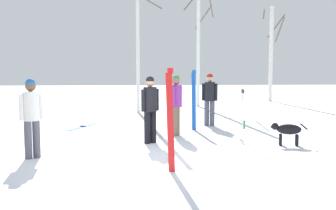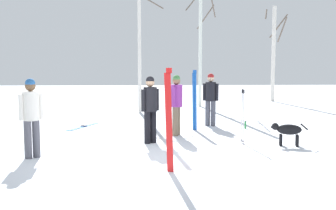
{
  "view_description": "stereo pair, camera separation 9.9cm",
  "coord_description": "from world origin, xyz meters",
  "px_view_note": "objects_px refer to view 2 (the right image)",
  "views": [
    {
      "loc": [
        0.15,
        -8.34,
        2.02
      ],
      "look_at": [
        0.69,
        1.62,
        1.0
      ],
      "focal_mm": 42.96,
      "sensor_mm": 36.0,
      "label": 1
    },
    {
      "loc": [
        0.25,
        -8.34,
        2.02
      ],
      "look_at": [
        0.69,
        1.62,
        1.0
      ],
      "focal_mm": 42.96,
      "sensor_mm": 36.0,
      "label": 2
    }
  ],
  "objects_px": {
    "person_2": "(31,113)",
    "person_3": "(176,101)",
    "water_bottle_0": "(245,125)",
    "ski_pair_planted_0": "(195,100)",
    "dog": "(287,130)",
    "birch_tree_4": "(201,34)",
    "person_4": "(150,105)",
    "ski_poles_0": "(243,115)",
    "ski_pair_lying_0": "(83,127)",
    "birch_tree_5": "(274,51)",
    "person_1": "(211,96)",
    "birch_tree_3": "(139,21)",
    "ski_pair_planted_1": "(169,121)"
  },
  "relations": [
    {
      "from": "person_1",
      "to": "ski_pair_planted_1",
      "type": "height_order",
      "value": "ski_pair_planted_1"
    },
    {
      "from": "dog",
      "to": "person_3",
      "type": "bearing_deg",
      "value": 148.98
    },
    {
      "from": "ski_pair_planted_0",
      "to": "birch_tree_3",
      "type": "xyz_separation_m",
      "value": [
        -1.79,
        4.58,
        2.87
      ]
    },
    {
      "from": "ski_pair_planted_0",
      "to": "person_3",
      "type": "bearing_deg",
      "value": -124.15
    },
    {
      "from": "person_4",
      "to": "birch_tree_4",
      "type": "bearing_deg",
      "value": 75.07
    },
    {
      "from": "person_3",
      "to": "person_4",
      "type": "height_order",
      "value": "same"
    },
    {
      "from": "person_1",
      "to": "person_3",
      "type": "relative_size",
      "value": 1.0
    },
    {
      "from": "birch_tree_3",
      "to": "birch_tree_5",
      "type": "distance_m",
      "value": 8.63
    },
    {
      "from": "person_2",
      "to": "ski_pair_planted_0",
      "type": "bearing_deg",
      "value": 42.04
    },
    {
      "from": "person_2",
      "to": "ski_pair_planted_0",
      "type": "distance_m",
      "value": 5.25
    },
    {
      "from": "dog",
      "to": "birch_tree_5",
      "type": "xyz_separation_m",
      "value": [
        3.28,
        11.87,
        2.31
      ]
    },
    {
      "from": "person_1",
      "to": "person_2",
      "type": "distance_m",
      "value": 6.26
    },
    {
      "from": "ski_pair_planted_0",
      "to": "birch_tree_5",
      "type": "xyz_separation_m",
      "value": [
        5.31,
        9.37,
        1.78
      ]
    },
    {
      "from": "birch_tree_5",
      "to": "ski_pair_lying_0",
      "type": "bearing_deg",
      "value": -135.73
    },
    {
      "from": "person_3",
      "to": "ski_poles_0",
      "type": "relative_size",
      "value": 1.24
    },
    {
      "from": "ski_pair_planted_1",
      "to": "ski_poles_0",
      "type": "distance_m",
      "value": 3.29
    },
    {
      "from": "birch_tree_3",
      "to": "ski_poles_0",
      "type": "bearing_deg",
      "value": -67.61
    },
    {
      "from": "person_1",
      "to": "birch_tree_5",
      "type": "distance_m",
      "value": 9.9
    },
    {
      "from": "person_3",
      "to": "water_bottle_0",
      "type": "distance_m",
      "value": 2.64
    },
    {
      "from": "person_2",
      "to": "person_3",
      "type": "distance_m",
      "value": 4.2
    },
    {
      "from": "person_1",
      "to": "ski_pair_planted_0",
      "type": "height_order",
      "value": "ski_pair_planted_0"
    },
    {
      "from": "person_3",
      "to": "water_bottle_0",
      "type": "xyz_separation_m",
      "value": [
        2.24,
        1.09,
        -0.86
      ]
    },
    {
      "from": "person_4",
      "to": "water_bottle_0",
      "type": "height_order",
      "value": "person_4"
    },
    {
      "from": "ski_pair_lying_0",
      "to": "water_bottle_0",
      "type": "height_order",
      "value": "water_bottle_0"
    },
    {
      "from": "dog",
      "to": "ski_pair_lying_0",
      "type": "height_order",
      "value": "dog"
    },
    {
      "from": "person_4",
      "to": "birch_tree_3",
      "type": "xyz_separation_m",
      "value": [
        -0.43,
        6.58,
        2.8
      ]
    },
    {
      "from": "person_1",
      "to": "person_4",
      "type": "relative_size",
      "value": 1.0
    },
    {
      "from": "person_3",
      "to": "birch_tree_3",
      "type": "bearing_deg",
      "value": 102.07
    },
    {
      "from": "ski_poles_0",
      "to": "dog",
      "type": "bearing_deg",
      "value": -18.25
    },
    {
      "from": "person_3",
      "to": "ski_pair_planted_0",
      "type": "relative_size",
      "value": 0.93
    },
    {
      "from": "ski_pair_planted_1",
      "to": "water_bottle_0",
      "type": "relative_size",
      "value": 7.93
    },
    {
      "from": "ski_pair_lying_0",
      "to": "ski_poles_0",
      "type": "height_order",
      "value": "ski_poles_0"
    },
    {
      "from": "person_4",
      "to": "ski_poles_0",
      "type": "xyz_separation_m",
      "value": [
        2.34,
        -0.15,
        -0.24
      ]
    },
    {
      "from": "dog",
      "to": "ski_poles_0",
      "type": "distance_m",
      "value": 1.15
    },
    {
      "from": "ski_pair_lying_0",
      "to": "water_bottle_0",
      "type": "xyz_separation_m",
      "value": [
        5.15,
        -0.57,
        0.11
      ]
    },
    {
      "from": "person_3",
      "to": "birch_tree_4",
      "type": "relative_size",
      "value": 0.26
    },
    {
      "from": "person_1",
      "to": "birch_tree_3",
      "type": "bearing_deg",
      "value": 122.58
    },
    {
      "from": "birch_tree_4",
      "to": "dog",
      "type": "bearing_deg",
      "value": -84.03
    },
    {
      "from": "person_3",
      "to": "birch_tree_5",
      "type": "height_order",
      "value": "birch_tree_5"
    },
    {
      "from": "birch_tree_3",
      "to": "person_4",
      "type": "bearing_deg",
      "value": -86.23
    },
    {
      "from": "person_2",
      "to": "ski_pair_lying_0",
      "type": "height_order",
      "value": "person_2"
    },
    {
      "from": "birch_tree_4",
      "to": "birch_tree_5",
      "type": "relative_size",
      "value": 1.32
    },
    {
      "from": "person_1",
      "to": "birch_tree_5",
      "type": "xyz_separation_m",
      "value": [
        4.69,
        8.55,
        1.72
      ]
    },
    {
      "from": "birch_tree_5",
      "to": "ski_pair_planted_0",
      "type": "bearing_deg",
      "value": -119.54
    },
    {
      "from": "dog",
      "to": "ski_pair_planted_0",
      "type": "bearing_deg",
      "value": 129.18
    },
    {
      "from": "ski_pair_planted_1",
      "to": "birch_tree_3",
      "type": "relative_size",
      "value": 0.27
    },
    {
      "from": "ski_pair_planted_1",
      "to": "ski_pair_planted_0",
      "type": "bearing_deg",
      "value": 78.07
    },
    {
      "from": "birch_tree_3",
      "to": "birch_tree_4",
      "type": "height_order",
      "value": "birch_tree_3"
    },
    {
      "from": "dog",
      "to": "ski_pair_planted_1",
      "type": "height_order",
      "value": "ski_pair_planted_1"
    },
    {
      "from": "dog",
      "to": "birch_tree_4",
      "type": "distance_m",
      "value": 10.0
    }
  ]
}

